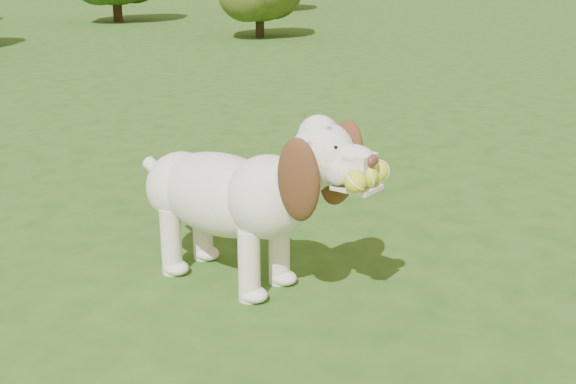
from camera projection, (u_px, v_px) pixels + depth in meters
ground at (191, 291)px, 3.01m from camera, size 80.00×80.00×0.00m
dog at (241, 191)px, 2.96m from camera, size 0.61×1.19×0.78m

